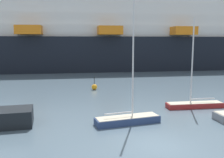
% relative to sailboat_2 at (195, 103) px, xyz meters
% --- Properties ---
extents(ground_plane, '(600.00, 600.00, 0.00)m').
position_rel_sailboat_2_xyz_m(ground_plane, '(-6.25, -7.20, -0.39)').
color(ground_plane, slate).
extents(sailboat_2, '(5.09, 1.39, 7.84)m').
position_rel_sailboat_2_xyz_m(sailboat_2, '(0.00, 0.00, 0.00)').
color(sailboat_2, maroon).
rests_on(sailboat_2, ground_plane).
extents(sailboat_3, '(4.81, 1.81, 9.13)m').
position_rel_sailboat_2_xyz_m(sailboat_3, '(-6.97, -3.11, 0.03)').
color(sailboat_3, navy).
rests_on(sailboat_3, ground_plane).
extents(channel_buoy_0, '(0.68, 0.68, 1.56)m').
position_rel_sailboat_2_xyz_m(channel_buoy_0, '(-7.58, 10.09, -0.04)').
color(channel_buoy_0, orange).
rests_on(channel_buoy_0, ground_plane).
extents(cruise_ship, '(121.52, 23.78, 23.56)m').
position_rel_sailboat_2_xyz_m(cruise_ship, '(4.79, 34.59, 7.20)').
color(cruise_ship, black).
rests_on(cruise_ship, ground_plane).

